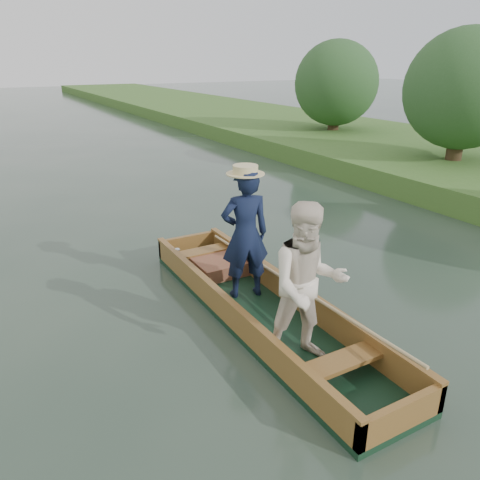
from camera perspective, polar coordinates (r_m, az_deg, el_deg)
ground at (r=6.51m, az=2.63°, el=-9.51°), size 120.00×120.00×0.00m
trees_far at (r=13.46m, az=-14.42°, el=16.95°), size 22.58×13.21×4.40m
punt at (r=5.98m, az=3.83°, el=-4.61°), size 1.21×5.00×1.99m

